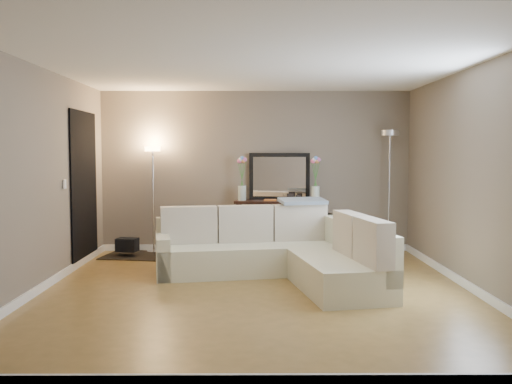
{
  "coord_description": "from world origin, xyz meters",
  "views": [
    {
      "loc": [
        -0.04,
        -6.52,
        1.61
      ],
      "look_at": [
        0.0,
        0.8,
        1.1
      ],
      "focal_mm": 40.0,
      "sensor_mm": 36.0,
      "label": 1
    }
  ],
  "objects_px": {
    "floor_lamp_lit": "(153,178)",
    "floor_lamp_unlit": "(390,167)",
    "sectional_sofa": "(282,252)",
    "console_table": "(273,224)"
  },
  "relations": [
    {
      "from": "floor_lamp_lit",
      "to": "floor_lamp_unlit",
      "type": "height_order",
      "value": "floor_lamp_unlit"
    },
    {
      "from": "floor_lamp_lit",
      "to": "floor_lamp_unlit",
      "type": "xyz_separation_m",
      "value": [
        3.75,
        -0.14,
        0.18
      ]
    },
    {
      "from": "sectional_sofa",
      "to": "floor_lamp_lit",
      "type": "relative_size",
      "value": 1.7
    },
    {
      "from": "sectional_sofa",
      "to": "floor_lamp_unlit",
      "type": "bearing_deg",
      "value": 43.81
    },
    {
      "from": "sectional_sofa",
      "to": "floor_lamp_unlit",
      "type": "xyz_separation_m",
      "value": [
        1.78,
        1.71,
        1.06
      ]
    },
    {
      "from": "sectional_sofa",
      "to": "console_table",
      "type": "distance_m",
      "value": 1.75
    },
    {
      "from": "sectional_sofa",
      "to": "console_table",
      "type": "height_order",
      "value": "sectional_sofa"
    },
    {
      "from": "sectional_sofa",
      "to": "console_table",
      "type": "bearing_deg",
      "value": 91.53
    },
    {
      "from": "sectional_sofa",
      "to": "floor_lamp_lit",
      "type": "xyz_separation_m",
      "value": [
        -1.96,
        1.85,
        0.88
      ]
    },
    {
      "from": "sectional_sofa",
      "to": "floor_lamp_unlit",
      "type": "distance_m",
      "value": 2.69
    }
  ]
}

